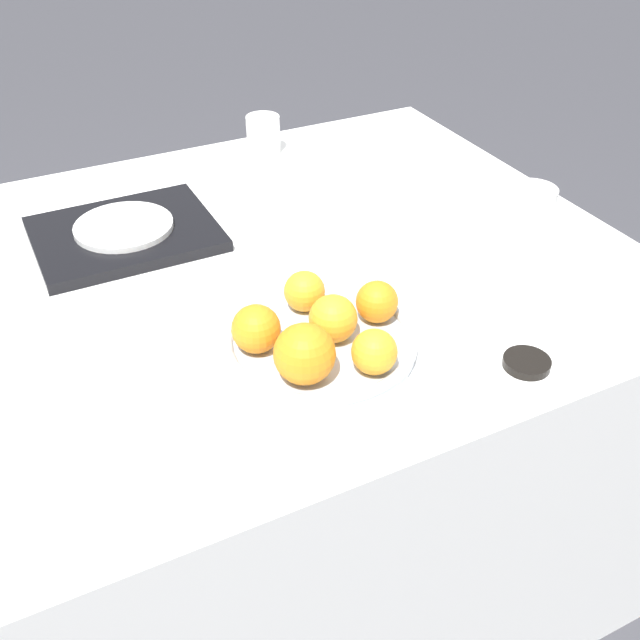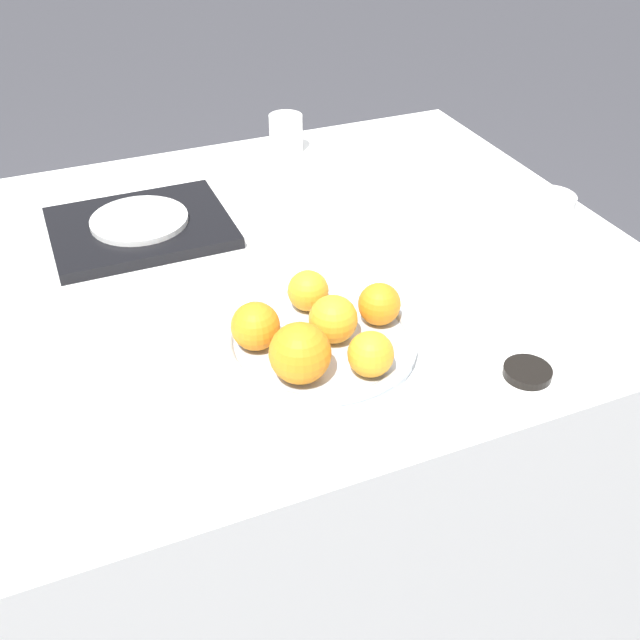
{
  "view_description": "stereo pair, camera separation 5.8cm",
  "coord_description": "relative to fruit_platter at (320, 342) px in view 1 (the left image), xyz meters",
  "views": [
    {
      "loc": [
        -0.33,
        -0.99,
        1.4
      ],
      "look_at": [
        0.04,
        -0.25,
        0.8
      ],
      "focal_mm": 42.0,
      "sensor_mm": 36.0,
      "label": 1
    },
    {
      "loc": [
        -0.28,
        -1.02,
        1.4
      ],
      "look_at": [
        0.04,
        -0.25,
        0.8
      ],
      "focal_mm": 42.0,
      "sensor_mm": 36.0,
      "label": 2
    }
  ],
  "objects": [
    {
      "name": "orange_4",
      "position": [
        -0.09,
        0.02,
        0.04
      ],
      "size": [
        0.07,
        0.07,
        0.07
      ],
      "color": "orange",
      "rests_on": "fruit_platter"
    },
    {
      "name": "side_plate",
      "position": [
        -0.16,
        0.43,
        0.01
      ],
      "size": [
        0.17,
        0.17,
        0.01
      ],
      "color": "silver",
      "rests_on": "serving_tray"
    },
    {
      "name": "napkin",
      "position": [
        0.42,
        -0.11,
        -0.01
      ],
      "size": [
        0.15,
        0.14,
        0.01
      ],
      "color": "white",
      "rests_on": "table"
    },
    {
      "name": "fruit_platter",
      "position": [
        0.0,
        0.0,
        0.0
      ],
      "size": [
        0.27,
        0.27,
        0.03
      ],
      "color": "#B2BCC6",
      "rests_on": "table"
    },
    {
      "name": "serving_tray",
      "position": [
        -0.16,
        0.43,
        -0.0
      ],
      "size": [
        0.3,
        0.25,
        0.02
      ],
      "color": "black",
      "rests_on": "table"
    },
    {
      "name": "table",
      "position": [
        -0.04,
        0.25,
        -0.39
      ],
      "size": [
        1.32,
        1.0,
        0.75
      ],
      "color": "white",
      "rests_on": "ground_plane"
    },
    {
      "name": "cup_0",
      "position": [
        0.49,
        0.15,
        0.02
      ],
      "size": [
        0.08,
        0.08,
        0.07
      ],
      "color": "white",
      "rests_on": "table"
    },
    {
      "name": "soy_dish",
      "position": [
        0.23,
        -0.16,
        -0.01
      ],
      "size": [
        0.06,
        0.06,
        0.01
      ],
      "color": "black",
      "rests_on": "table"
    },
    {
      "name": "orange_1",
      "position": [
        -0.06,
        -0.07,
        0.04
      ],
      "size": [
        0.08,
        0.08,
        0.08
      ],
      "color": "orange",
      "rests_on": "fruit_platter"
    },
    {
      "name": "orange_3",
      "position": [
        0.01,
        0.08,
        0.03
      ],
      "size": [
        0.06,
        0.06,
        0.06
      ],
      "color": "orange",
      "rests_on": "fruit_platter"
    },
    {
      "name": "water_glass",
      "position": [
        0.41,
        0.05,
        0.04
      ],
      "size": [
        0.07,
        0.07,
        0.1
      ],
      "color": "silver",
      "rests_on": "table"
    },
    {
      "name": "cup_1",
      "position": [
        0.2,
        0.66,
        0.03
      ],
      "size": [
        0.07,
        0.07,
        0.08
      ],
      "color": "white",
      "rests_on": "table"
    },
    {
      "name": "ground_plane",
      "position": [
        -0.04,
        0.25,
        -0.76
      ],
      "size": [
        12.0,
        12.0,
        0.0
      ],
      "primitive_type": "plane",
      "color": "#38383D"
    },
    {
      "name": "orange_5",
      "position": [
        0.03,
        -0.09,
        0.04
      ],
      "size": [
        0.06,
        0.06,
        0.06
      ],
      "color": "orange",
      "rests_on": "fruit_platter"
    },
    {
      "name": "orange_0",
      "position": [
        0.02,
        -0.01,
        0.04
      ],
      "size": [
        0.07,
        0.07,
        0.07
      ],
      "color": "orange",
      "rests_on": "fruit_platter"
    },
    {
      "name": "orange_2",
      "position": [
        0.09,
        0.01,
        0.04
      ],
      "size": [
        0.06,
        0.06,
        0.06
      ],
      "color": "orange",
      "rests_on": "fruit_platter"
    }
  ]
}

